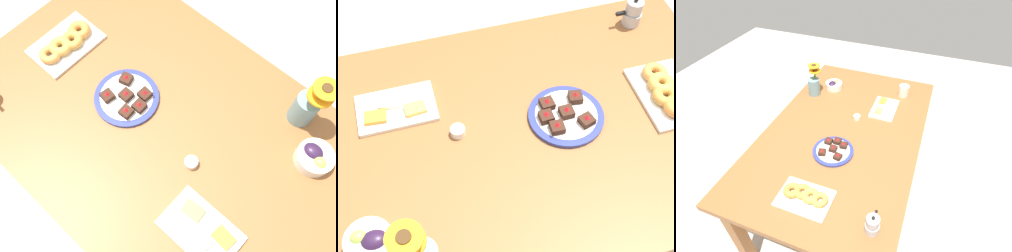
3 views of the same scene
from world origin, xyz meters
The scene contains 8 objects.
ground_plane centered at (0.00, 0.00, 0.00)m, with size 6.00×6.00×0.00m, color #B7B2A8.
dining_table centered at (0.00, 0.00, 0.65)m, with size 1.60×1.00×0.74m.
grape_bowl centered at (0.46, 0.26, 0.77)m, with size 0.13×0.13×0.07m.
cheese_platter centered at (0.33, -0.19, 0.75)m, with size 0.26×0.17×0.03m.
croissant_platter centered at (-0.56, 0.00, 0.76)m, with size 0.19×0.28×0.05m.
jam_cup_honey centered at (0.15, -0.04, 0.76)m, with size 0.05×0.05×0.03m.
dessert_plate centered at (-0.21, -0.01, 0.75)m, with size 0.25×0.25×0.05m.
moka_pot centered at (-0.61, -0.37, 0.79)m, with size 0.11×0.07×0.12m.
Camera 2 is at (0.24, 0.83, 1.97)m, focal length 50.00 mm.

